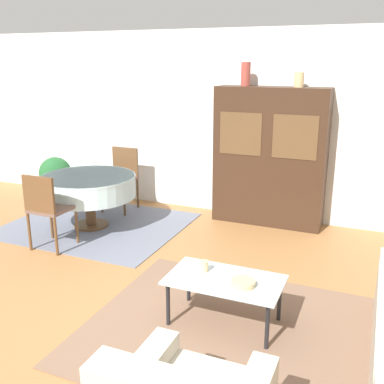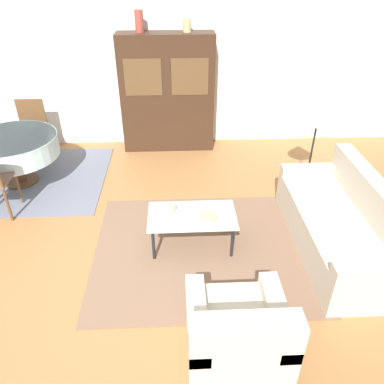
{
  "view_description": "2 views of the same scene",
  "coord_description": "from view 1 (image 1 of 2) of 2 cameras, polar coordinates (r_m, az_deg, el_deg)",
  "views": [
    {
      "loc": [
        1.94,
        -2.71,
        2.26
      ],
      "look_at": [
        0.2,
        1.4,
        0.95
      ],
      "focal_mm": 42.0,
      "sensor_mm": 36.0,
      "label": 1
    },
    {
      "loc": [
        0.66,
        -2.78,
        2.96
      ],
      "look_at": [
        0.83,
        0.65,
        0.75
      ],
      "focal_mm": 35.0,
      "sensor_mm": 36.0,
      "label": 2
    }
  ],
  "objects": [
    {
      "name": "dining_chair_near",
      "position": [
        5.72,
        -17.95,
        -1.69
      ],
      "size": [
        0.44,
        0.44,
        0.95
      ],
      "color": "brown",
      "rests_on": "dining_rug"
    },
    {
      "name": "wall_back",
      "position": [
        6.69,
        5.94,
        8.47
      ],
      "size": [
        10.0,
        0.06,
        2.7
      ],
      "color": "white",
      "rests_on": "ground_plane"
    },
    {
      "name": "dining_chair_far",
      "position": [
        7.05,
        -8.91,
        2.27
      ],
      "size": [
        0.44,
        0.44,
        0.95
      ],
      "rotation": [
        0.0,
        0.0,
        3.14
      ],
      "color": "brown",
      "rests_on": "dining_rug"
    },
    {
      "name": "dining_table",
      "position": [
        6.35,
        -12.97,
        0.71
      ],
      "size": [
        1.29,
        1.29,
        0.73
      ],
      "color": "brown",
      "rests_on": "dining_rug"
    },
    {
      "name": "vase_tall",
      "position": [
        6.34,
        6.83,
        14.65
      ],
      "size": [
        0.13,
        0.13,
        0.32
      ],
      "color": "#9E4238",
      "rests_on": "display_cabinet"
    },
    {
      "name": "vase_short",
      "position": [
        6.18,
        13.45,
        13.7
      ],
      "size": [
        0.12,
        0.12,
        0.19
      ],
      "color": "tan",
      "rests_on": "display_cabinet"
    },
    {
      "name": "display_cabinet",
      "position": [
        6.37,
        9.82,
        4.39
      ],
      "size": [
        1.54,
        0.42,
        1.92
      ],
      "color": "#382316",
      "rests_on": "ground_plane"
    },
    {
      "name": "coffee_table",
      "position": [
        4.0,
        4.18,
        -11.48
      ],
      "size": [
        1.0,
        0.58,
        0.43
      ],
      "color": "black",
      "rests_on": "area_rug"
    },
    {
      "name": "dining_rug",
      "position": [
        6.57,
        -11.99,
        -4.09
      ],
      "size": [
        2.41,
        2.02,
        0.01
      ],
      "color": "slate",
      "rests_on": "ground_plane"
    },
    {
      "name": "area_rug",
      "position": [
        4.09,
        5.26,
        -17.17
      ],
      "size": [
        2.52,
        2.13,
        0.01
      ],
      "color": "brown",
      "rests_on": "ground_plane"
    },
    {
      "name": "cup",
      "position": [
        4.09,
        1.55,
        -9.38
      ],
      "size": [
        0.08,
        0.08,
        0.1
      ],
      "color": "tan",
      "rests_on": "coffee_table"
    },
    {
      "name": "ground_plane",
      "position": [
        4.03,
        -10.99,
        -18.14
      ],
      "size": [
        14.0,
        14.0,
        0.0
      ],
      "primitive_type": "plane",
      "color": "#9E6B3D"
    },
    {
      "name": "bowl",
      "position": [
        3.88,
        6.49,
        -11.41
      ],
      "size": [
        0.21,
        0.21,
        0.05
      ],
      "color": "tan",
      "rests_on": "coffee_table"
    },
    {
      "name": "potted_plant",
      "position": [
        7.96,
        -16.95,
        2.07
      ],
      "size": [
        0.54,
        0.54,
        0.7
      ],
      "color": "#4C4C51",
      "rests_on": "ground_plane"
    }
  ]
}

